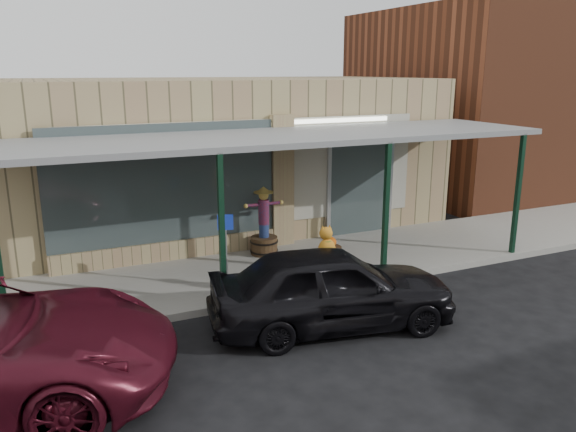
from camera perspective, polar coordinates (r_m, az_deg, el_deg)
name	(u,v)px	position (r m, az deg, el deg)	size (l,w,h in m)	color
ground	(364,339)	(9.87, 7.76, -12.25)	(120.00, 120.00, 0.00)	black
sidewalk	(280,268)	(12.77, -0.81, -5.35)	(40.00, 3.20, 0.15)	gray
storefront	(217,153)	(16.46, -7.23, 6.33)	(12.00, 6.25, 4.20)	tan
awning	(280,139)	(12.05, -0.78, 7.82)	(12.00, 3.00, 3.04)	gray
block_buildings_near	(267,92)	(17.95, -2.14, 12.49)	(61.00, 8.00, 8.00)	brown
barrel_scarecrow	(264,232)	(13.36, -2.45, -1.59)	(0.99, 0.80, 1.65)	#47361C
barrel_pumpkin	(330,252)	(12.94, 4.27, -3.70)	(0.55, 0.55, 0.64)	#47361C
handicap_sign	(226,241)	(11.28, -6.34, -2.52)	(0.31, 0.12, 1.52)	gray
parked_sedan	(332,287)	(9.96, 4.46, -7.25)	(4.55, 2.47, 1.59)	black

